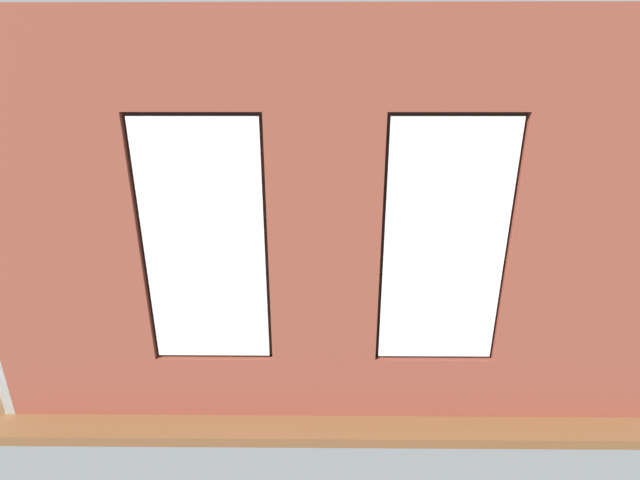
{
  "coord_description": "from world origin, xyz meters",
  "views": [
    {
      "loc": [
        0.01,
        5.78,
        2.98
      ],
      "look_at": [
        0.05,
        0.4,
        1.12
      ],
      "focal_mm": 24.0,
      "sensor_mm": 36.0,
      "label": 1
    }
  ],
  "objects_px": {
    "potted_plant_mid_room_small": "(394,267)",
    "cup_ceramic": "(313,261)",
    "remote_gray": "(319,266)",
    "potted_plant_corner_far_left": "(564,333)",
    "papasan_chair": "(328,242)",
    "coffee_table": "(313,267)",
    "potted_plant_between_couches": "(390,312)",
    "potted_plant_by_left_couch": "(439,252)",
    "remote_silver": "(335,260)",
    "table_plant_small": "(288,259)",
    "media_console": "(124,302)",
    "tv_flatscreen": "(117,262)",
    "couch_left": "(494,289)",
    "candle_jar": "(303,258)",
    "potted_plant_near_tv": "(127,309)",
    "couch_by_window": "(261,344)",
    "potted_plant_corner_near_left": "(463,234)"
  },
  "relations": [
    {
      "from": "potted_plant_near_tv",
      "to": "potted_plant_between_couches",
      "type": "relative_size",
      "value": 0.91
    },
    {
      "from": "couch_left",
      "to": "potted_plant_corner_near_left",
      "type": "bearing_deg",
      "value": 171.91
    },
    {
      "from": "cup_ceramic",
      "to": "table_plant_small",
      "type": "xyz_separation_m",
      "value": [
        0.38,
        0.12,
        0.08
      ]
    },
    {
      "from": "potted_plant_mid_room_small",
      "to": "media_console",
      "type": "bearing_deg",
      "value": 15.95
    },
    {
      "from": "coffee_table",
      "to": "table_plant_small",
      "type": "bearing_deg",
      "value": 17.38
    },
    {
      "from": "couch_left",
      "to": "potted_plant_mid_room_small",
      "type": "distance_m",
      "value": 1.54
    },
    {
      "from": "media_console",
      "to": "potted_plant_corner_near_left",
      "type": "distance_m",
      "value": 5.79
    },
    {
      "from": "tv_flatscreen",
      "to": "candle_jar",
      "type": "bearing_deg",
      "value": -156.78
    },
    {
      "from": "remote_silver",
      "to": "potted_plant_by_left_couch",
      "type": "height_order",
      "value": "potted_plant_by_left_couch"
    },
    {
      "from": "coffee_table",
      "to": "candle_jar",
      "type": "bearing_deg",
      "value": -32.05
    },
    {
      "from": "remote_silver",
      "to": "tv_flatscreen",
      "type": "xyz_separation_m",
      "value": [
        2.94,
        1.09,
        0.39
      ]
    },
    {
      "from": "candle_jar",
      "to": "remote_gray",
      "type": "relative_size",
      "value": 0.67
    },
    {
      "from": "potted_plant_between_couches",
      "to": "potted_plant_by_left_couch",
      "type": "bearing_deg",
      "value": -114.55
    },
    {
      "from": "candle_jar",
      "to": "coffee_table",
      "type": "bearing_deg",
      "value": 147.95
    },
    {
      "from": "media_console",
      "to": "potted_plant_by_left_couch",
      "type": "height_order",
      "value": "potted_plant_by_left_couch"
    },
    {
      "from": "remote_silver",
      "to": "potted_plant_by_left_couch",
      "type": "xyz_separation_m",
      "value": [
        -1.84,
        -0.62,
        -0.1
      ]
    },
    {
      "from": "potted_plant_corner_near_left",
      "to": "potted_plant_between_couches",
      "type": "relative_size",
      "value": 0.78
    },
    {
      "from": "media_console",
      "to": "potted_plant_corner_far_left",
      "type": "distance_m",
      "value": 5.5
    },
    {
      "from": "papasan_chair",
      "to": "potted_plant_corner_near_left",
      "type": "height_order",
      "value": "potted_plant_corner_near_left"
    },
    {
      "from": "remote_silver",
      "to": "potted_plant_near_tv",
      "type": "relative_size",
      "value": 0.14
    },
    {
      "from": "table_plant_small",
      "to": "papasan_chair",
      "type": "distance_m",
      "value": 1.26
    },
    {
      "from": "couch_by_window",
      "to": "remote_silver",
      "type": "relative_size",
      "value": 11.36
    },
    {
      "from": "remote_gray",
      "to": "potted_plant_corner_far_left",
      "type": "xyz_separation_m",
      "value": [
        -2.64,
        2.12,
        0.11
      ]
    },
    {
      "from": "media_console",
      "to": "potted_plant_corner_far_left",
      "type": "bearing_deg",
      "value": 166.44
    },
    {
      "from": "couch_by_window",
      "to": "papasan_chair",
      "type": "distance_m",
      "value": 3.2
    },
    {
      "from": "potted_plant_between_couches",
      "to": "potted_plant_corner_far_left",
      "type": "relative_size",
      "value": 1.6
    },
    {
      "from": "table_plant_small",
      "to": "potted_plant_corner_far_left",
      "type": "distance_m",
      "value": 3.77
    },
    {
      "from": "couch_by_window",
      "to": "table_plant_small",
      "type": "distance_m",
      "value": 2.04
    },
    {
      "from": "coffee_table",
      "to": "potted_plant_corner_far_left",
      "type": "distance_m",
      "value": 3.54
    },
    {
      "from": "cup_ceramic",
      "to": "potted_plant_by_left_couch",
      "type": "distance_m",
      "value": 2.32
    },
    {
      "from": "media_console",
      "to": "remote_gray",
      "type": "bearing_deg",
      "value": -162.8
    },
    {
      "from": "table_plant_small",
      "to": "tv_flatscreen",
      "type": "height_order",
      "value": "tv_flatscreen"
    },
    {
      "from": "candle_jar",
      "to": "potted_plant_near_tv",
      "type": "bearing_deg",
      "value": 47.93
    },
    {
      "from": "potted_plant_between_couches",
      "to": "potted_plant_by_left_couch",
      "type": "relative_size",
      "value": 2.63
    },
    {
      "from": "candle_jar",
      "to": "remote_gray",
      "type": "xyz_separation_m",
      "value": [
        -0.25,
        0.22,
        -0.05
      ]
    },
    {
      "from": "couch_by_window",
      "to": "couch_left",
      "type": "bearing_deg",
      "value": -155.29
    },
    {
      "from": "couch_by_window",
      "to": "potted_plant_corner_near_left",
      "type": "height_order",
      "value": "potted_plant_corner_near_left"
    },
    {
      "from": "papasan_chair",
      "to": "potted_plant_corner_far_left",
      "type": "xyz_separation_m",
      "value": [
        -2.48,
        3.21,
        0.1
      ]
    },
    {
      "from": "potted_plant_mid_room_small",
      "to": "table_plant_small",
      "type": "bearing_deg",
      "value": 9.57
    },
    {
      "from": "coffee_table",
      "to": "potted_plant_corner_far_left",
      "type": "xyz_separation_m",
      "value": [
        -2.74,
        2.24,
        0.17
      ]
    },
    {
      "from": "remote_silver",
      "to": "remote_gray",
      "type": "distance_m",
      "value": 0.36
    },
    {
      "from": "couch_by_window",
      "to": "media_console",
      "type": "bearing_deg",
      "value": -29.77
    },
    {
      "from": "candle_jar",
      "to": "papasan_chair",
      "type": "height_order",
      "value": "papasan_chair"
    },
    {
      "from": "potted_plant_corner_far_left",
      "to": "couch_left",
      "type": "bearing_deg",
      "value": -84.4
    },
    {
      "from": "table_plant_small",
      "to": "cup_ceramic",
      "type": "bearing_deg",
      "value": -162.62
    },
    {
      "from": "potted_plant_mid_room_small",
      "to": "cup_ceramic",
      "type": "bearing_deg",
      "value": 7.26
    },
    {
      "from": "remote_silver",
      "to": "remote_gray",
      "type": "bearing_deg",
      "value": -46.96
    },
    {
      "from": "papasan_chair",
      "to": "coffee_table",
      "type": "bearing_deg",
      "value": 75.25
    },
    {
      "from": "potted_plant_by_left_couch",
      "to": "couch_left",
      "type": "bearing_deg",
      "value": 105.3
    },
    {
      "from": "couch_by_window",
      "to": "potted_plant_corner_far_left",
      "type": "height_order",
      "value": "potted_plant_corner_far_left"
    }
  ]
}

